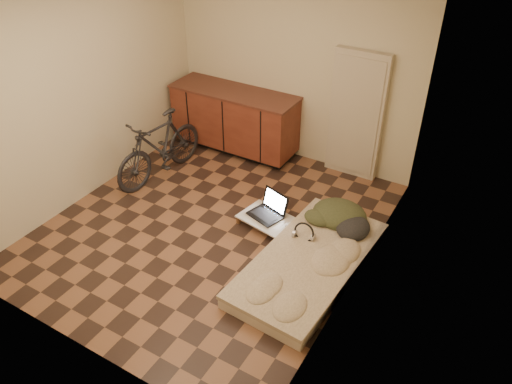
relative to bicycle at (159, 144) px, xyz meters
The scene contains 10 objects.
room_shell 1.56m from the bicycle, 25.41° to the right, with size 3.50×4.00×2.60m.
cabinets 1.22m from the bicycle, 68.34° to the left, with size 1.84×0.62×0.91m.
appliance_panel 2.57m from the bicycle, 32.50° to the left, with size 0.70×0.10×1.70m, color #C1B499.
bicycle is the anchor object (origin of this frame).
futon 2.62m from the bicycle, 14.67° to the right, with size 1.07×2.02×0.17m.
clothing_pile 2.56m from the bicycle, ahead, with size 0.66×0.55×0.27m, color #323821, non-canonical shape.
headphones 2.35m from the bicycle, ahead, with size 0.25×0.23×0.17m, color black, non-canonical shape.
lap_desk 1.84m from the bicycle, ahead, with size 0.75×0.56×0.11m.
laptop 1.77m from the bicycle, ahead, with size 0.46×0.43×0.26m.
mouse 2.09m from the bicycle, ahead, with size 0.07×0.11×0.04m, color silver.
Camera 1 is at (2.78, -3.71, 3.66)m, focal length 35.00 mm.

